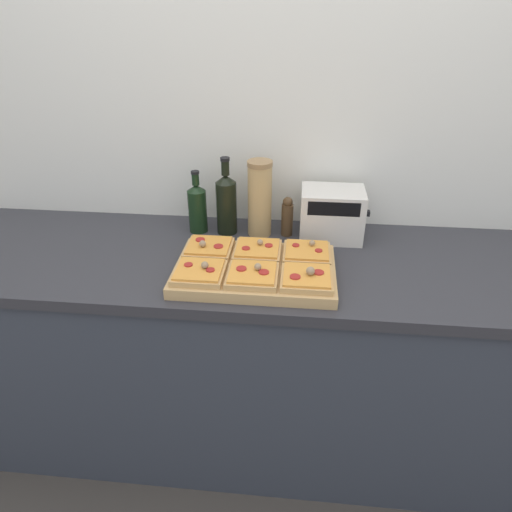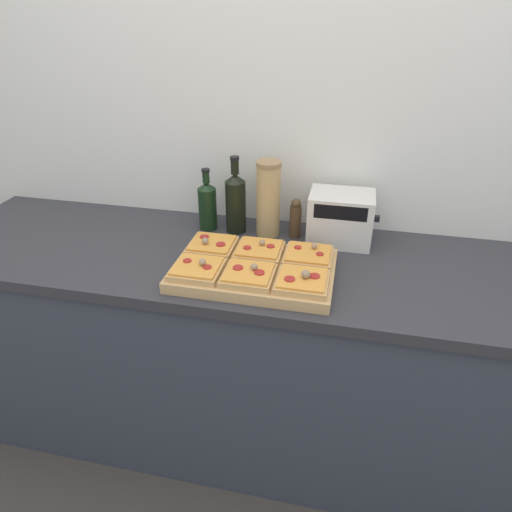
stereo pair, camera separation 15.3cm
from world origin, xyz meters
The scene contains 15 objects.
ground_plane centered at (0.00, 0.00, 0.00)m, with size 12.00×12.00×0.00m, color #3D3833.
wall_back centered at (0.00, 0.67, 1.25)m, with size 6.00×0.06×2.50m.
kitchen_counter centered at (0.00, 0.32, 0.45)m, with size 2.63×0.67×0.90m.
cutting_board centered at (-0.06, 0.20, 0.92)m, with size 0.53×0.34×0.04m, color tan.
pizza_slice_back_left centered at (-0.23, 0.28, 0.95)m, with size 0.16×0.15×0.05m.
pizza_slice_back_center centered at (-0.06, 0.28, 0.95)m, with size 0.16×0.15×0.05m.
pizza_slice_back_right centered at (0.11, 0.28, 0.95)m, with size 0.16×0.15×0.05m.
pizza_slice_front_left centered at (-0.23, 0.12, 0.95)m, with size 0.16×0.15×0.05m.
pizza_slice_front_center centered at (-0.06, 0.12, 0.95)m, with size 0.16×0.15×0.05m.
pizza_slice_front_right centered at (0.11, 0.12, 0.95)m, with size 0.16×0.15×0.06m.
olive_oil_bottle centered at (-0.32, 0.51, 1.00)m, with size 0.07×0.07×0.25m.
wine_bottle centered at (-0.20, 0.51, 1.03)m, with size 0.08×0.08×0.30m.
grain_jar_tall centered at (-0.08, 0.51, 1.05)m, with size 0.09×0.09×0.29m.
pepper_mill centered at (0.03, 0.51, 0.98)m, with size 0.04×0.04×0.16m.
toaster_oven centered at (0.20, 0.51, 1.00)m, with size 0.26×0.17×0.19m.
Camera 2 is at (0.22, -1.07, 1.71)m, focal length 32.00 mm.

